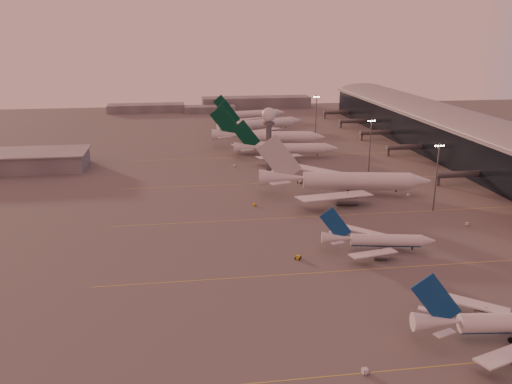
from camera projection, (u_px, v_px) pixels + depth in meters
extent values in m
plane|color=#4D4B4B|center=(328.00, 289.00, 137.89)|extent=(700.00, 700.00, 0.00)
cube|color=gold|center=(422.00, 266.00, 151.54)|extent=(180.00, 0.25, 0.02)
cube|color=gold|center=(367.00, 214.00, 194.15)|extent=(180.00, 0.25, 0.02)
cube|color=gold|center=(332.00, 180.00, 236.77)|extent=(180.00, 0.25, 0.02)
cube|color=gold|center=(306.00, 155.00, 284.12)|extent=(180.00, 0.25, 0.02)
cube|color=black|center=(488.00, 150.00, 254.50)|extent=(36.00, 360.00, 18.00)
cylinder|color=slate|center=(490.00, 131.00, 251.90)|extent=(10.08, 360.00, 10.08)
cube|color=slate|center=(490.00, 131.00, 251.84)|extent=(40.00, 362.00, 0.80)
cylinder|color=#515459|center=(461.00, 174.00, 229.46)|extent=(22.00, 2.80, 2.80)
cube|color=#515459|center=(438.00, 180.00, 228.73)|extent=(1.20, 1.20, 4.40)
cylinder|color=#515459|center=(407.00, 147.00, 282.49)|extent=(22.00, 2.80, 2.80)
cube|color=#515459|center=(388.00, 152.00, 281.76)|extent=(1.20, 1.20, 4.40)
cylinder|color=#515459|center=(378.00, 132.00, 322.26)|extent=(22.00, 2.80, 2.80)
cube|color=#515459|center=(361.00, 137.00, 321.53)|extent=(1.20, 1.20, 4.40)
cylinder|color=#515459|center=(355.00, 121.00, 362.04)|extent=(22.00, 2.80, 2.80)
cube|color=#515459|center=(341.00, 125.00, 361.31)|extent=(1.20, 1.20, 4.40)
cylinder|color=#515459|center=(338.00, 112.00, 399.92)|extent=(22.00, 2.80, 2.80)
cube|color=#515459|center=(325.00, 116.00, 399.19)|extent=(1.20, 1.20, 4.40)
cylinder|color=#515459|center=(269.00, 148.00, 249.05)|extent=(2.60, 2.60, 22.00)
cylinder|color=#515459|center=(269.00, 123.00, 245.72)|extent=(5.20, 5.20, 1.20)
sphere|color=silver|center=(269.00, 115.00, 244.59)|extent=(6.40, 6.40, 6.40)
cylinder|color=#515459|center=(269.00, 106.00, 243.52)|extent=(0.16, 0.16, 2.00)
cylinder|color=#515459|center=(436.00, 178.00, 194.02)|extent=(0.56, 0.56, 25.00)
cube|color=#515459|center=(440.00, 145.00, 190.55)|extent=(3.60, 0.25, 0.25)
sphere|color=#FFEABF|center=(435.00, 146.00, 190.46)|extent=(0.56, 0.56, 0.56)
sphere|color=#FFEABF|center=(438.00, 146.00, 190.59)|extent=(0.56, 0.56, 0.56)
sphere|color=#FFEABF|center=(441.00, 146.00, 190.73)|extent=(0.56, 0.56, 0.56)
sphere|color=#FFEABF|center=(443.00, 146.00, 190.87)|extent=(0.56, 0.56, 0.56)
cylinder|color=#515459|center=(370.00, 146.00, 245.41)|extent=(0.56, 0.56, 25.00)
cube|color=#515459|center=(372.00, 120.00, 241.94)|extent=(3.60, 0.25, 0.25)
sphere|color=#FFEABF|center=(368.00, 121.00, 241.84)|extent=(0.56, 0.56, 0.56)
sphere|color=#FFEABF|center=(371.00, 121.00, 241.98)|extent=(0.56, 0.56, 0.56)
sphere|color=#FFEABF|center=(373.00, 121.00, 242.12)|extent=(0.56, 0.56, 0.56)
sphere|color=#FFEABF|center=(375.00, 121.00, 242.26)|extent=(0.56, 0.56, 0.56)
cylinder|color=#515459|center=(316.00, 116.00, 330.36)|extent=(0.56, 0.56, 25.00)
cube|color=#515459|center=(317.00, 96.00, 326.89)|extent=(3.60, 0.25, 0.25)
sphere|color=#FFEABF|center=(314.00, 97.00, 326.80)|extent=(0.56, 0.56, 0.56)
sphere|color=#FFEABF|center=(316.00, 97.00, 326.93)|extent=(0.56, 0.56, 0.56)
sphere|color=#FFEABF|center=(317.00, 97.00, 327.07)|extent=(0.56, 0.56, 0.56)
sphere|color=#FFEABF|center=(319.00, 97.00, 327.21)|extent=(0.56, 0.56, 0.56)
cube|color=slate|center=(146.00, 108.00, 431.71)|extent=(60.00, 18.00, 6.00)
cube|color=slate|center=(256.00, 102.00, 453.28)|extent=(90.00, 20.00, 9.00)
cube|color=slate|center=(210.00, 109.00, 429.35)|extent=(40.00, 15.00, 5.00)
cone|color=silver|center=(436.00, 324.00, 114.34)|extent=(10.59, 5.30, 4.13)
cube|color=silver|center=(511.00, 356.00, 105.28)|extent=(17.83, 10.15, 1.30)
cube|color=silver|center=(469.00, 305.00, 124.72)|extent=(16.73, 13.34, 1.30)
cylinder|color=gray|center=(485.00, 317.00, 123.05)|extent=(4.98, 3.22, 2.68)
cube|color=gray|center=(485.00, 313.00, 122.71)|extent=(0.36, 0.31, 1.65)
cube|color=navy|center=(436.00, 302.00, 112.84)|extent=(11.30, 1.71, 12.31)
cube|color=silver|center=(444.00, 336.00, 109.82)|extent=(5.01, 3.21, 0.27)
cube|color=silver|center=(429.00, 312.00, 118.80)|extent=(4.90, 4.02, 0.27)
cylinder|color=black|center=(500.00, 331.00, 117.99)|extent=(1.25, 0.68, 1.20)
cylinder|color=black|center=(510.00, 343.00, 113.41)|extent=(1.25, 0.68, 1.20)
cylinder|color=silver|center=(386.00, 242.00, 161.13)|extent=(21.08, 7.44, 3.54)
cylinder|color=navy|center=(386.00, 244.00, 161.36)|extent=(20.49, 6.39, 2.55)
cone|color=silver|center=(428.00, 242.00, 160.58)|extent=(4.63, 4.24, 3.54)
cone|color=silver|center=(336.00, 239.00, 161.65)|extent=(9.23, 5.14, 3.54)
cube|color=silver|center=(373.00, 255.00, 153.21)|extent=(15.40, 7.73, 1.11)
cylinder|color=gray|center=(381.00, 257.00, 155.53)|extent=(4.39, 3.03, 2.30)
cube|color=gray|center=(381.00, 254.00, 155.24)|extent=(0.32, 0.28, 1.42)
cube|color=silver|center=(364.00, 233.00, 169.86)|extent=(13.88, 12.17, 1.11)
cylinder|color=gray|center=(373.00, 240.00, 168.25)|extent=(4.39, 3.03, 2.30)
cube|color=gray|center=(373.00, 237.00, 167.96)|extent=(0.32, 0.28, 1.42)
cube|color=navy|center=(335.00, 226.00, 160.40)|extent=(9.60, 2.17, 10.55)
cube|color=silver|center=(338.00, 244.00, 157.78)|extent=(4.28, 2.50, 0.23)
cube|color=silver|center=(335.00, 234.00, 165.47)|extent=(4.12, 3.63, 0.23)
cylinder|color=black|center=(412.00, 250.00, 161.48)|extent=(0.47, 0.47, 0.93)
cylinder|color=black|center=(379.00, 246.00, 163.85)|extent=(1.09, 0.65, 1.02)
cylinder|color=black|center=(381.00, 252.00, 159.93)|extent=(1.09, 0.65, 1.02)
cylinder|color=silver|center=(356.00, 184.00, 215.09)|extent=(42.53, 14.14, 6.57)
cylinder|color=silver|center=(356.00, 187.00, 215.52)|extent=(41.36, 12.18, 4.73)
cone|color=silver|center=(420.00, 184.00, 214.18)|extent=(9.20, 7.94, 6.57)
cone|color=silver|center=(281.00, 181.00, 215.94)|extent=(18.53, 9.68, 6.57)
cube|color=silver|center=(335.00, 200.00, 199.08)|extent=(30.88, 15.72, 1.95)
cylinder|color=gray|center=(347.00, 203.00, 203.62)|extent=(8.78, 5.68, 4.27)
cube|color=gray|center=(347.00, 199.00, 203.18)|extent=(0.36, 0.32, 2.63)
cube|color=silver|center=(326.00, 175.00, 232.52)|extent=(27.95, 24.26, 1.95)
cylinder|color=gray|center=(339.00, 184.00, 229.15)|extent=(8.78, 5.68, 4.27)
cube|color=gray|center=(339.00, 180.00, 228.71)|extent=(0.36, 0.32, 2.63)
cube|color=#B0B3B8|center=(279.00, 162.00, 213.72)|extent=(17.97, 3.69, 19.49)
cube|color=silver|center=(280.00, 186.00, 208.12)|extent=(8.65, 5.11, 0.26)
cube|color=silver|center=(280.00, 175.00, 223.68)|extent=(8.35, 7.29, 0.26)
cylinder|color=black|center=(396.00, 194.00, 215.68)|extent=(0.53, 0.53, 1.06)
cylinder|color=black|center=(346.00, 192.00, 218.60)|extent=(1.24, 0.73, 1.17)
cylinder|color=black|center=(348.00, 195.00, 214.14)|extent=(1.24, 0.73, 1.17)
cylinder|color=silver|center=(293.00, 150.00, 277.58)|extent=(33.41, 9.18, 5.33)
cylinder|color=silver|center=(293.00, 153.00, 277.93)|extent=(32.58, 7.62, 3.83)
cone|color=silver|center=(331.00, 150.00, 278.11)|extent=(6.97, 6.04, 5.33)
cone|color=silver|center=(248.00, 149.00, 276.76)|extent=(14.38, 6.92, 5.33)
cube|color=silver|center=(279.00, 159.00, 264.35)|extent=(24.36, 13.86, 1.58)
cylinder|color=gray|center=(287.00, 161.00, 268.23)|extent=(6.75, 4.19, 3.46)
cube|color=gray|center=(287.00, 159.00, 267.87)|extent=(0.30, 0.26, 2.13)
cube|color=silver|center=(276.00, 147.00, 290.92)|extent=(22.86, 18.23, 1.58)
cylinder|color=gray|center=(284.00, 152.00, 288.52)|extent=(6.75, 4.19, 3.46)
cube|color=gray|center=(284.00, 150.00, 288.16)|extent=(0.30, 0.26, 2.13)
cube|color=#033522|center=(246.00, 137.00, 274.90)|extent=(14.59, 2.04, 15.76)
cube|color=silver|center=(247.00, 152.00, 270.60)|extent=(6.82, 4.37, 0.23)
cube|color=silver|center=(247.00, 147.00, 282.83)|extent=(6.67, 5.47, 0.23)
cylinder|color=black|center=(317.00, 157.00, 278.88)|extent=(0.46, 0.46, 0.92)
cylinder|color=black|center=(288.00, 156.00, 280.39)|extent=(1.06, 0.57, 1.01)
cylinder|color=black|center=(288.00, 158.00, 276.52)|extent=(1.06, 0.57, 1.01)
cylinder|color=silver|center=(276.00, 139.00, 303.06)|extent=(39.48, 13.62, 6.29)
cylinder|color=silver|center=(276.00, 141.00, 303.47)|extent=(38.38, 11.75, 4.53)
cone|color=silver|center=(318.00, 139.00, 302.04)|extent=(8.61, 7.62, 6.29)
cone|color=silver|center=(227.00, 137.00, 304.06)|extent=(17.26, 9.30, 6.29)
cube|color=silver|center=(258.00, 147.00, 288.12)|extent=(29.00, 14.55, 1.86)
cylinder|color=gray|center=(267.00, 150.00, 292.37)|extent=(8.19, 5.46, 4.09)
cube|color=gray|center=(267.00, 147.00, 291.94)|extent=(0.37, 0.33, 2.52)
cube|color=silver|center=(260.00, 135.00, 319.49)|extent=(26.13, 22.92, 1.86)
cylinder|color=gray|center=(268.00, 141.00, 316.32)|extent=(8.19, 5.46, 4.09)
cube|color=gray|center=(268.00, 138.00, 315.89)|extent=(0.37, 0.33, 2.52)
cube|color=#033522|center=(225.00, 124.00, 301.92)|extent=(17.06, 3.68, 18.61)
cube|color=silver|center=(225.00, 139.00, 296.80)|extent=(8.02, 4.69, 0.27)
cube|color=silver|center=(228.00, 134.00, 311.24)|extent=(7.73, 6.80, 0.27)
cylinder|color=black|center=(302.00, 146.00, 303.54)|extent=(0.54, 0.54, 1.08)
cylinder|color=black|center=(270.00, 145.00, 306.60)|extent=(1.27, 0.76, 1.19)
cylinder|color=black|center=(270.00, 147.00, 302.03)|extent=(1.27, 0.76, 1.19)
cylinder|color=silver|center=(267.00, 125.00, 347.72)|extent=(36.79, 17.18, 5.93)
cylinder|color=silver|center=(267.00, 127.00, 348.10)|extent=(35.57, 15.38, 4.27)
cone|color=silver|center=(296.00, 123.00, 357.15)|extent=(8.62, 7.87, 5.93)
cone|color=silver|center=(229.00, 127.00, 336.29)|extent=(16.51, 10.48, 5.93)
cube|color=silver|center=(265.00, 132.00, 330.89)|extent=(22.92, 23.58, 1.76)
cylinder|color=gray|center=(269.00, 134.00, 336.66)|extent=(7.97, 5.90, 3.86)
cube|color=gray|center=(269.00, 132.00, 336.25)|extent=(0.37, 0.34, 2.37)
cube|color=silver|center=(244.00, 124.00, 357.36)|extent=(27.37, 10.60, 1.76)
cylinder|color=gray|center=(252.00, 128.00, 356.87)|extent=(7.97, 5.90, 3.86)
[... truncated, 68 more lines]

